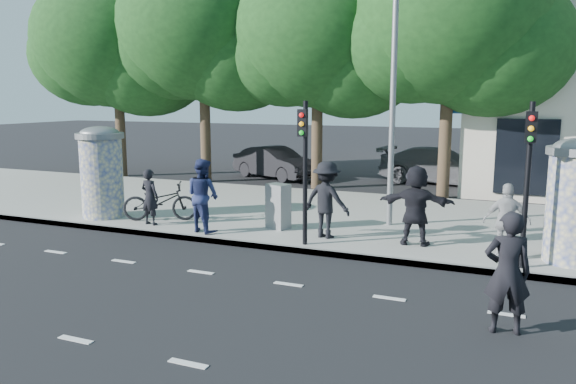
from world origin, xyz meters
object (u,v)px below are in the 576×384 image
at_px(bicycle, 160,201).
at_px(ped_e, 507,222).
at_px(car_right, 440,166).
at_px(ad_column_left, 102,170).
at_px(traffic_pole_far, 528,168).
at_px(ped_b, 150,197).
at_px(traffic_pole_near, 304,158).
at_px(cabinet_left, 278,206).
at_px(cabinet_right, 559,231).
at_px(ped_d, 327,200).
at_px(ped_f, 416,205).
at_px(car_mid, 275,163).
at_px(ped_c, 203,195).
at_px(man_road, 507,273).
at_px(street_lamp, 394,52).

bearing_deg(bicycle, ped_e, -118.21).
bearing_deg(car_right, ped_e, -158.42).
relative_size(ad_column_left, traffic_pole_far, 0.78).
bearing_deg(ped_b, traffic_pole_near, -177.36).
bearing_deg(cabinet_left, ad_column_left, -153.76).
xyz_separation_m(ped_e, cabinet_right, (1.10, 0.99, -0.32)).
bearing_deg(cabinet_left, ped_b, -144.85).
bearing_deg(ped_d, cabinet_right, -160.93).
xyz_separation_m(cabinet_left, cabinet_right, (6.81, 0.26, -0.09)).
xyz_separation_m(ped_d, ped_f, (2.18, 0.14, -0.00)).
height_order(cabinet_right, car_right, car_right).
distance_m(ped_d, cabinet_left, 1.60).
bearing_deg(car_mid, ped_f, -116.98).
height_order(ped_c, ped_d, ped_c).
xyz_separation_m(ped_c, man_road, (7.50, -3.41, -0.14)).
bearing_deg(ped_b, street_lamp, -150.75).
bearing_deg(ped_e, ped_d, -9.50).
relative_size(ped_d, bicycle, 0.92).
height_order(ad_column_left, traffic_pole_near, traffic_pole_near).
distance_m(traffic_pole_near, car_mid, 12.19).
xyz_separation_m(man_road, car_right, (-3.08, 15.35, -0.22)).
distance_m(ad_column_left, cabinet_right, 12.22).
height_order(ped_f, car_right, ped_f).
height_order(bicycle, cabinet_left, cabinet_left).
distance_m(street_lamp, cabinet_right, 5.99).
distance_m(ad_column_left, traffic_pole_near, 6.67).
bearing_deg(car_mid, cabinet_right, -105.94).
xyz_separation_m(ped_c, ped_e, (7.38, 0.35, -0.13)).
xyz_separation_m(traffic_pole_near, ped_f, (2.43, 1.04, -1.12)).
bearing_deg(ad_column_left, cabinet_left, 6.57).
bearing_deg(traffic_pole_near, cabinet_left, 133.41).
xyz_separation_m(traffic_pole_near, car_right, (1.50, 12.18, -1.48)).
relative_size(ped_e, ped_f, 0.87).
bearing_deg(street_lamp, traffic_pole_near, -116.23).
xyz_separation_m(ped_c, cabinet_right, (8.47, 1.35, -0.45)).
height_order(ad_column_left, ped_f, ad_column_left).
height_order(traffic_pole_far, bicycle, traffic_pole_far).
height_order(ped_c, car_mid, ped_c).
distance_m(ped_d, bicycle, 5.02).
bearing_deg(ped_c, car_right, -92.50).
bearing_deg(ped_b, man_road, 166.25).
height_order(traffic_pole_near, car_right, traffic_pole_near).
distance_m(ad_column_left, ped_e, 11.08).
bearing_deg(car_right, cabinet_left, 173.02).
relative_size(cabinet_left, car_mid, 0.28).
xyz_separation_m(ped_b, man_road, (9.27, -3.54, 0.05)).
bearing_deg(ped_f, car_right, -88.56).
height_order(ped_d, cabinet_right, ped_d).
xyz_separation_m(ped_d, car_right, (1.25, 11.28, -0.36)).
bearing_deg(traffic_pole_far, cabinet_left, 167.67).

